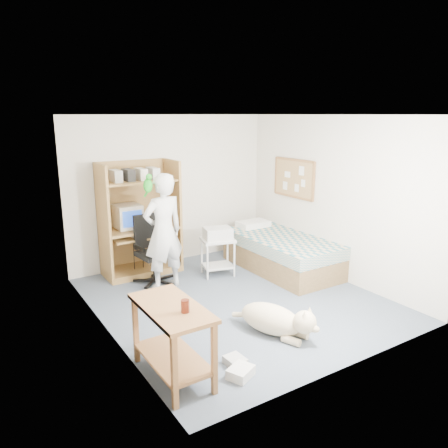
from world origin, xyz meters
The scene contains 21 objects.
floor centered at (0.00, 0.00, 0.00)m, with size 4.00×4.00×0.00m, color #444E5D.
wall_back centered at (0.00, 2.00, 1.25)m, with size 3.60×0.02×2.50m, color beige.
wall_right centered at (1.80, 0.00, 1.25)m, with size 0.02×4.00×2.50m, color beige.
wall_left centered at (-1.80, 0.00, 1.25)m, with size 0.02×4.00×2.50m, color beige.
ceiling centered at (0.00, 0.00, 2.50)m, with size 3.60×4.00×0.02m, color white.
computer_hutch centered at (-0.70, 1.74, 0.82)m, with size 1.20×0.63×1.80m.
bed centered at (1.30, 0.62, 0.29)m, with size 1.02×2.02×0.66m.
side_desk centered at (-1.55, -1.20, 0.49)m, with size 0.50×1.00×0.75m.
corkboard centered at (1.77, 0.90, 1.45)m, with size 0.04×0.94×0.66m.
office_chair centered at (-0.71, 1.23, 0.37)m, with size 0.58×0.58×1.03m.
person centered at (-0.65, 0.93, 0.85)m, with size 0.62×0.41×1.71m, color silver.
parrot centered at (-0.85, 0.94, 1.56)m, with size 0.13×0.22×0.35m.
dog centered at (-0.17, -1.07, 0.19)m, with size 0.63×1.10×0.43m.
printer_cart centered at (0.29, 0.96, 0.40)m, with size 0.58×0.51×0.60m.
printer centered at (0.29, 0.96, 0.69)m, with size 0.42×0.32×0.18m, color #BBBBB6.
crt_monitor centered at (-0.88, 1.75, 0.95)m, with size 0.39×0.42×0.37m.
keyboard centered at (-0.68, 1.58, 0.67)m, with size 0.45×0.16×0.03m, color beige.
pencil_cup centered at (-0.37, 1.65, 0.82)m, with size 0.08×0.08×0.12m, color gold.
drink_glass centered at (-1.50, -1.39, 0.81)m, with size 0.08×0.08×0.12m, color #42150A.
floor_box_a centered at (-1.00, -1.56, 0.05)m, with size 0.25×0.20×0.10m, color silver.
floor_box_b centered at (-0.92, -1.36, 0.04)m, with size 0.18×0.22×0.08m, color #B4B5B0.
Camera 1 is at (-3.16, -4.68, 2.51)m, focal length 35.00 mm.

